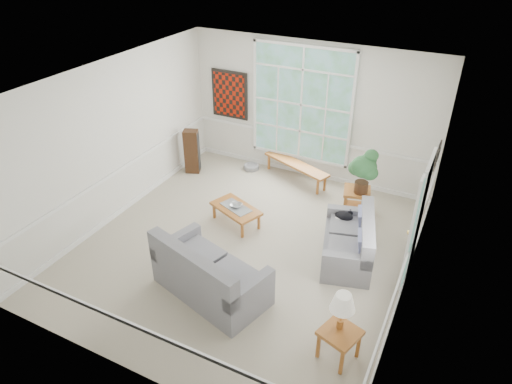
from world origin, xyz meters
TOP-DOWN VIEW (x-y plane):
  - floor at (0.00, 0.00)m, footprint 5.50×6.00m
  - ceiling at (0.00, 0.00)m, footprint 5.50×6.00m
  - wall_back at (0.00, 3.00)m, footprint 5.50×0.02m
  - wall_front at (0.00, -3.00)m, footprint 5.50×0.02m
  - wall_left at (-2.75, 0.00)m, footprint 0.02×6.00m
  - wall_right at (2.75, 0.00)m, footprint 0.02×6.00m
  - window_back at (-0.20, 2.96)m, footprint 2.30×0.08m
  - entry_door at (2.71, 0.60)m, footprint 0.08×0.90m
  - door_sidelight at (2.71, -0.03)m, footprint 0.08×0.26m
  - wall_art at (-1.95, 2.95)m, footprint 0.90×0.06m
  - wall_frame_near at (2.71, 1.75)m, footprint 0.04×0.26m
  - wall_frame_far at (2.71, 2.15)m, footprint 0.04×0.26m
  - loveseat_right at (1.69, 0.49)m, footprint 1.16×1.68m
  - loveseat_front at (0.07, -1.27)m, footprint 1.98×1.39m
  - coffee_table at (-0.50, 0.54)m, footprint 1.10×0.86m
  - pewter_bowl at (-0.51, 0.57)m, footprint 0.27×0.27m
  - window_bench at (-0.13, 2.65)m, footprint 1.70×0.94m
  - end_table at (1.44, 1.94)m, footprint 0.62×0.62m
  - houseplant at (1.51, 1.89)m, footprint 0.62×0.62m
  - side_table at (2.21, -1.58)m, footprint 0.59×0.59m
  - table_lamp at (2.18, -1.52)m, footprint 0.45×0.45m
  - pet_bed at (-1.25, 2.65)m, footprint 0.41×0.41m
  - floor_speaker at (-2.40, 1.94)m, footprint 0.39×0.35m
  - cat at (1.46, 0.99)m, footprint 0.40×0.36m

SIDE VIEW (x-z plane):
  - floor at x=0.00m, z-range -0.01..0.00m
  - pet_bed at x=-1.25m, z-range 0.00..0.11m
  - coffee_table at x=-0.50m, z-range 0.00..0.36m
  - window_bench at x=-0.13m, z-range 0.00..0.40m
  - side_table at x=2.21m, z-range 0.00..0.48m
  - end_table at x=1.44m, z-range 0.00..0.51m
  - pewter_bowl at x=-0.51m, z-range 0.36..0.43m
  - loveseat_right at x=1.69m, z-range 0.00..0.82m
  - loveseat_front at x=0.07m, z-range 0.00..0.97m
  - cat at x=1.46m, z-range 0.42..0.58m
  - floor_speaker at x=-2.40m, z-range 0.00..1.02m
  - table_lamp at x=2.18m, z-range 0.48..1.04m
  - houseplant at x=1.51m, z-range 0.51..1.42m
  - entry_door at x=2.71m, z-range 0.00..2.10m
  - door_sidelight at x=2.71m, z-range 0.20..2.10m
  - wall_back at x=0.00m, z-range 0.00..3.00m
  - wall_front at x=0.00m, z-range 0.00..3.00m
  - wall_left at x=-2.75m, z-range 0.00..3.00m
  - wall_right at x=2.75m, z-range 0.00..3.00m
  - wall_frame_near at x=2.71m, z-range 1.39..1.71m
  - wall_frame_far at x=2.71m, z-range 1.39..1.71m
  - wall_art at x=-1.95m, z-range 1.05..2.15m
  - window_back at x=-0.20m, z-range 0.45..2.85m
  - ceiling at x=0.00m, z-range 2.99..3.01m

